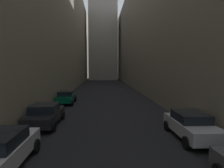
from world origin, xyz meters
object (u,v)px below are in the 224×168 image
(parked_car_left_second, at_px, (1,150))
(parked_car_right_third, at_px, (191,125))
(parked_car_left_third, at_px, (45,114))
(parked_car_left_far, at_px, (66,97))

(parked_car_left_second, xyz_separation_m, parked_car_right_third, (8.80, 3.05, -0.02))
(parked_car_left_third, distance_m, parked_car_right_third, 9.32)
(parked_car_left_third, bearing_deg, parked_car_left_second, -180.00)
(parked_car_left_far, relative_size, parked_car_right_third, 0.92)
(parked_car_right_third, bearing_deg, parked_car_left_second, 109.10)
(parked_car_left_second, bearing_deg, parked_car_left_far, 0.00)
(parked_car_left_second, height_order, parked_car_left_far, parked_car_left_second)
(parked_car_left_second, distance_m, parked_car_right_third, 9.31)
(parked_car_left_second, xyz_separation_m, parked_car_left_third, (-0.00, 6.13, -0.04))
(parked_car_left_far, distance_m, parked_car_right_third, 14.47)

